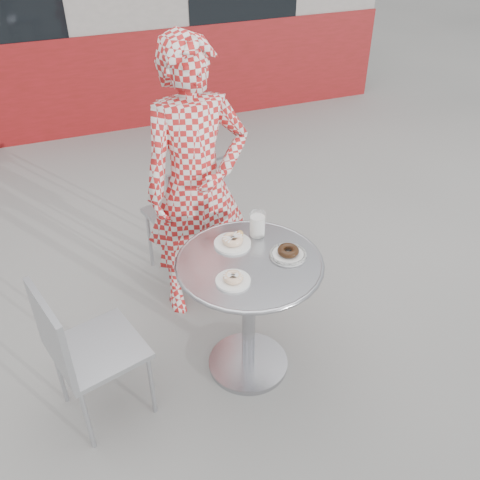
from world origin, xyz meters
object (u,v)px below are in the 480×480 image
object	(u,v)px
seated_person	(197,186)
chair_far	(187,237)
bistro_table	(249,289)
plate_checker	(288,253)
plate_far	(233,241)
milk_cup	(257,225)
chair_left	(101,374)
plate_near	(233,279)

from	to	relation	value
seated_person	chair_far	bearing A→B (deg)	88.28
bistro_table	plate_checker	size ratio (longest dim) A/B	3.99
seated_person	plate_far	world-z (taller)	seated_person
bistro_table	seated_person	size ratio (longest dim) A/B	0.44
chair_far	milk_cup	size ratio (longest dim) A/B	6.61
plate_far	plate_checker	xyz separation A→B (m)	(0.23, -0.19, -0.00)
chair_far	chair_left	bearing A→B (deg)	37.33
chair_far	plate_checker	distance (m)	1.15
seated_person	plate_checker	xyz separation A→B (m)	(0.27, -0.67, -0.09)
chair_left	plate_near	xyz separation A→B (m)	(0.68, -0.11, 0.51)
plate_far	milk_cup	world-z (taller)	milk_cup
plate_far	bistro_table	bearing A→B (deg)	-81.32
bistro_table	plate_far	bearing A→B (deg)	98.68
bistro_table	chair_left	size ratio (longest dim) A/B	0.89
chair_left	seated_person	size ratio (longest dim) A/B	0.50
chair_far	plate_far	size ratio (longest dim) A/B	4.68
chair_left	seated_person	xyz separation A→B (m)	(0.74, 0.65, 0.59)
bistro_table	plate_checker	world-z (taller)	plate_checker
plate_near	milk_cup	xyz separation A→B (m)	(0.26, 0.32, 0.05)
chair_far	milk_cup	xyz separation A→B (m)	(0.19, -0.78, 0.54)
chair_far	plate_checker	xyz separation A→B (m)	(0.26, -1.00, 0.49)
chair_left	plate_checker	world-z (taller)	chair_left
seated_person	chair_left	bearing A→B (deg)	-139.62
chair_far	seated_person	distance (m)	0.67
plate_near	plate_checker	xyz separation A→B (m)	(0.33, 0.09, -0.00)
bistro_table	chair_far	xyz separation A→B (m)	(-0.06, 0.98, -0.29)
bistro_table	chair_far	distance (m)	1.02
plate_near	plate_checker	world-z (taller)	plate_checker
bistro_table	plate_checker	xyz separation A→B (m)	(0.20, -0.03, 0.20)
plate_far	seated_person	bearing A→B (deg)	95.07
bistro_table	plate_far	distance (m)	0.27
plate_far	plate_near	size ratio (longest dim) A/B	1.15
bistro_table	plate_near	bearing A→B (deg)	-138.19
plate_near	chair_left	bearing A→B (deg)	170.62
plate_near	milk_cup	distance (m)	0.41
bistro_table	seated_person	world-z (taller)	seated_person
plate_far	chair_left	bearing A→B (deg)	-167.53
plate_near	milk_cup	bearing A→B (deg)	51.03
bistro_table	chair_left	xyz separation A→B (m)	(-0.81, -0.01, -0.31)
plate_checker	milk_cup	bearing A→B (deg)	108.32
plate_far	chair_far	bearing A→B (deg)	92.78
seated_person	bistro_table	bearing A→B (deg)	-85.14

